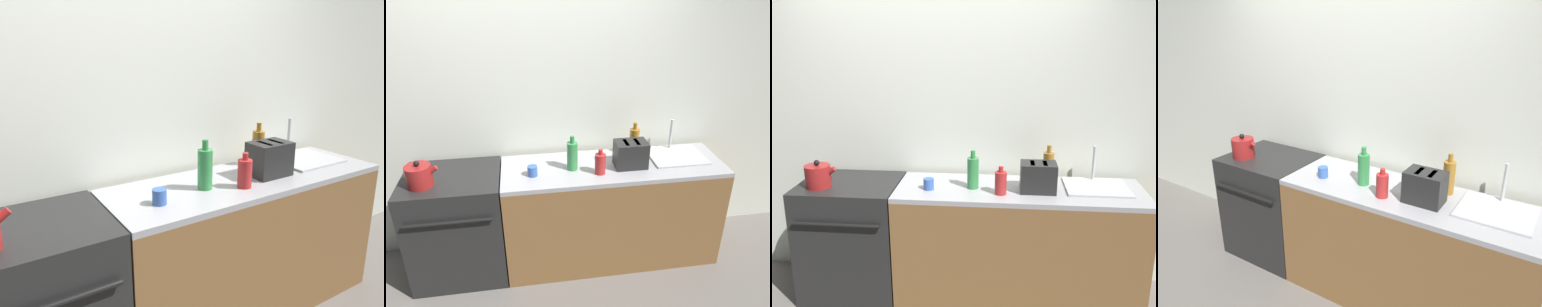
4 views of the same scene
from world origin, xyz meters
TOP-DOWN VIEW (x-y plane):
  - ground_plane at (0.00, 0.00)m, footprint 12.00×12.00m
  - wall_back at (0.00, 0.67)m, footprint 8.00×0.05m
  - stove at (-0.65, 0.31)m, footprint 0.76×0.65m
  - counter_block at (0.65, 0.30)m, footprint 1.84×0.60m
  - kettle at (-0.85, 0.19)m, footprint 0.24×0.19m
  - toaster at (0.78, 0.26)m, footprint 0.26×0.18m
  - sink_tray at (1.22, 0.37)m, footprint 0.46×0.39m
  - bottle_green at (0.31, 0.28)m, footprint 0.09×0.09m
  - bottle_amber at (0.87, 0.46)m, footprint 0.08×0.08m
  - bottle_red at (0.51, 0.17)m, footprint 0.08×0.08m
  - cup_blue at (-0.02, 0.22)m, footprint 0.08×0.08m

SIDE VIEW (x-z plane):
  - ground_plane at x=0.00m, z-range 0.00..0.00m
  - counter_block at x=0.65m, z-range 0.00..0.93m
  - stove at x=-0.65m, z-range 0.01..0.94m
  - sink_tray at x=1.22m, z-range 0.80..1.08m
  - cup_blue at x=-0.02m, z-range 0.93..1.01m
  - kettle at x=-0.85m, z-range 0.91..1.12m
  - bottle_red at x=0.51m, z-range 0.91..1.12m
  - toaster at x=0.78m, z-range 0.93..1.14m
  - bottle_green at x=0.31m, z-range 0.91..1.20m
  - bottle_amber at x=0.87m, z-range 0.91..1.20m
  - wall_back at x=0.00m, z-range 0.00..2.60m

